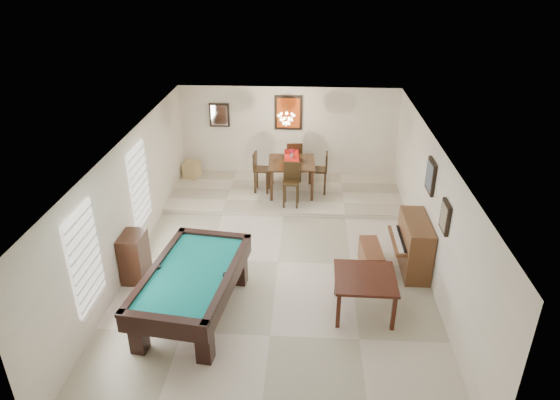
# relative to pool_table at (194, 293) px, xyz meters

# --- Properties ---
(ground_plane) EXTENTS (6.00, 9.00, 0.02)m
(ground_plane) POSITION_rel_pool_table_xyz_m (1.38, 1.74, -0.45)
(ground_plane) COLOR beige
(wall_back) EXTENTS (6.00, 0.04, 2.60)m
(wall_back) POSITION_rel_pool_table_xyz_m (1.38, 6.24, 0.86)
(wall_back) COLOR silver
(wall_back) RESTS_ON ground_plane
(wall_front) EXTENTS (6.00, 0.04, 2.60)m
(wall_front) POSITION_rel_pool_table_xyz_m (1.38, -2.76, 0.86)
(wall_front) COLOR silver
(wall_front) RESTS_ON ground_plane
(wall_left) EXTENTS (0.04, 9.00, 2.60)m
(wall_left) POSITION_rel_pool_table_xyz_m (-1.62, 1.74, 0.86)
(wall_left) COLOR silver
(wall_left) RESTS_ON ground_plane
(wall_right) EXTENTS (0.04, 9.00, 2.60)m
(wall_right) POSITION_rel_pool_table_xyz_m (4.38, 1.74, 0.86)
(wall_right) COLOR silver
(wall_right) RESTS_ON ground_plane
(ceiling) EXTENTS (6.00, 9.00, 0.04)m
(ceiling) POSITION_rel_pool_table_xyz_m (1.38, 1.74, 2.16)
(ceiling) COLOR white
(ceiling) RESTS_ON wall_back
(dining_step) EXTENTS (6.00, 2.50, 0.12)m
(dining_step) POSITION_rel_pool_table_xyz_m (1.38, 4.99, -0.38)
(dining_step) COLOR beige
(dining_step) RESTS_ON ground_plane
(window_left_front) EXTENTS (0.06, 1.00, 1.70)m
(window_left_front) POSITION_rel_pool_table_xyz_m (-1.59, -0.46, 0.96)
(window_left_front) COLOR white
(window_left_front) RESTS_ON wall_left
(window_left_rear) EXTENTS (0.06, 1.00, 1.70)m
(window_left_rear) POSITION_rel_pool_table_xyz_m (-1.59, 2.34, 0.96)
(window_left_rear) COLOR white
(window_left_rear) RESTS_ON wall_left
(pool_table) EXTENTS (1.78, 2.83, 0.89)m
(pool_table) POSITION_rel_pool_table_xyz_m (0.00, 0.00, 0.00)
(pool_table) COLOR black
(pool_table) RESTS_ON ground_plane
(square_table) EXTENTS (1.08, 1.08, 0.74)m
(square_table) POSITION_rel_pool_table_xyz_m (3.00, 0.25, -0.08)
(square_table) COLOR black
(square_table) RESTS_ON ground_plane
(upright_piano) EXTENTS (0.74, 1.32, 1.10)m
(upright_piano) POSITION_rel_pool_table_xyz_m (3.99, 1.67, 0.11)
(upright_piano) COLOR brown
(upright_piano) RESTS_ON ground_plane
(piano_bench) EXTENTS (0.43, 0.96, 0.52)m
(piano_bench) POSITION_rel_pool_table_xyz_m (3.27, 1.60, -0.18)
(piano_bench) COLOR brown
(piano_bench) RESTS_ON ground_plane
(apothecary_chest) EXTENTS (0.43, 0.65, 0.97)m
(apothecary_chest) POSITION_rel_pool_table_xyz_m (-1.38, 1.02, 0.04)
(apothecary_chest) COLOR black
(apothecary_chest) RESTS_ON ground_plane
(dining_table) EXTENTS (1.24, 1.24, 0.97)m
(dining_table) POSITION_rel_pool_table_xyz_m (1.53, 4.93, 0.16)
(dining_table) COLOR black
(dining_table) RESTS_ON dining_step
(flower_vase) EXTENTS (0.16, 0.16, 0.24)m
(flower_vase) POSITION_rel_pool_table_xyz_m (1.53, 4.93, 0.77)
(flower_vase) COLOR #B30F26
(flower_vase) RESTS_ON dining_table
(dining_chair_south) EXTENTS (0.42, 0.42, 1.09)m
(dining_chair_south) POSITION_rel_pool_table_xyz_m (1.55, 4.15, 0.22)
(dining_chair_south) COLOR black
(dining_chair_south) RESTS_ON dining_step
(dining_chair_north) EXTENTS (0.48, 0.48, 1.14)m
(dining_chair_north) POSITION_rel_pool_table_xyz_m (1.56, 5.71, 0.24)
(dining_chair_north) COLOR black
(dining_chair_north) RESTS_ON dining_step
(dining_chair_west) EXTENTS (0.43, 0.43, 1.07)m
(dining_chair_west) POSITION_rel_pool_table_xyz_m (0.75, 4.95, 0.21)
(dining_chair_west) COLOR black
(dining_chair_west) RESTS_ON dining_step
(dining_chair_east) EXTENTS (0.42, 0.42, 1.10)m
(dining_chair_east) POSITION_rel_pool_table_xyz_m (2.24, 4.96, 0.23)
(dining_chair_east) COLOR black
(dining_chair_east) RESTS_ON dining_step
(corner_bench) EXTENTS (0.46, 0.54, 0.43)m
(corner_bench) POSITION_rel_pool_table_xyz_m (-1.32, 5.79, -0.11)
(corner_bench) COLOR tan
(corner_bench) RESTS_ON dining_step
(chandelier) EXTENTS (0.44, 0.44, 0.60)m
(chandelier) POSITION_rel_pool_table_xyz_m (1.38, 4.94, 1.76)
(chandelier) COLOR #FFE5B2
(chandelier) RESTS_ON ceiling
(back_painting) EXTENTS (0.75, 0.06, 0.95)m
(back_painting) POSITION_rel_pool_table_xyz_m (1.38, 6.20, 1.46)
(back_painting) COLOR #D84C14
(back_painting) RESTS_ON wall_back
(back_mirror) EXTENTS (0.55, 0.06, 0.65)m
(back_mirror) POSITION_rel_pool_table_xyz_m (-0.52, 6.20, 1.36)
(back_mirror) COLOR white
(back_mirror) RESTS_ON wall_back
(right_picture_upper) EXTENTS (0.06, 0.55, 0.65)m
(right_picture_upper) POSITION_rel_pool_table_xyz_m (4.34, 2.04, 1.46)
(right_picture_upper) COLOR slate
(right_picture_upper) RESTS_ON wall_right
(right_picture_lower) EXTENTS (0.06, 0.45, 0.55)m
(right_picture_lower) POSITION_rel_pool_table_xyz_m (4.34, 0.74, 1.26)
(right_picture_lower) COLOR gray
(right_picture_lower) RESTS_ON wall_right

